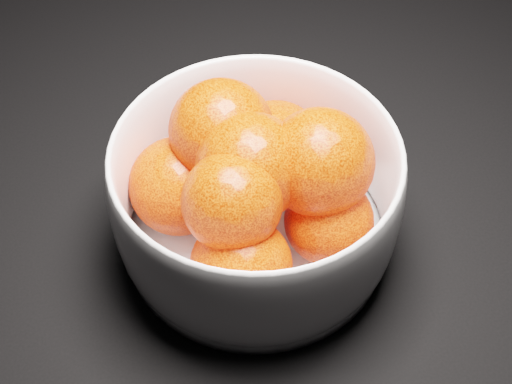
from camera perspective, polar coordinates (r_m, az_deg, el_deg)
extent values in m
cylinder|color=white|center=(0.55, 0.00, -3.43)|extent=(0.20, 0.20, 0.01)
sphere|color=#FF390E|center=(0.56, 1.58, 3.42)|extent=(0.08, 0.08, 0.08)
sphere|color=#FF390E|center=(0.53, -6.20, 0.47)|extent=(0.07, 0.07, 0.07)
sphere|color=#FF390E|center=(0.49, -1.20, -5.99)|extent=(0.07, 0.07, 0.07)
sphere|color=#FF390E|center=(0.51, 5.84, -2.31)|extent=(0.06, 0.06, 0.06)
sphere|color=#FF390E|center=(0.51, -2.76, 4.89)|extent=(0.08, 0.08, 0.08)
sphere|color=#FF390E|center=(0.47, -1.93, -0.77)|extent=(0.07, 0.07, 0.07)
sphere|color=#FF390E|center=(0.49, 5.09, 2.38)|extent=(0.08, 0.08, 0.08)
sphere|color=#FF390E|center=(0.49, -0.45, 2.02)|extent=(0.08, 0.08, 0.08)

